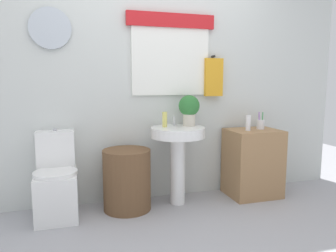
{
  "coord_description": "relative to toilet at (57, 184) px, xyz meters",
  "views": [
    {
      "loc": [
        -0.79,
        -2.11,
        1.23
      ],
      "look_at": [
        0.08,
        0.8,
        0.81
      ],
      "focal_mm": 34.13,
      "sensor_mm": 36.0,
      "label": 1
    }
  ],
  "objects": [
    {
      "name": "ground_plane",
      "position": [
        0.96,
        -0.88,
        -0.3
      ],
      "size": [
        8.0,
        8.0,
        0.0
      ],
      "primitive_type": "plane",
      "color": "#A3A3A8"
    },
    {
      "name": "back_wall",
      "position": [
        0.96,
        0.26,
        1.0
      ],
      "size": [
        4.4,
        0.18,
        2.6
      ],
      "color": "silver",
      "rests_on": "ground_plane"
    },
    {
      "name": "toilet",
      "position": [
        0.0,
        0.0,
        0.0
      ],
      "size": [
        0.38,
        0.51,
        0.79
      ],
      "color": "white",
      "rests_on": "ground_plane"
    },
    {
      "name": "laundry_hamper",
      "position": [
        0.64,
        -0.03,
        -0.01
      ],
      "size": [
        0.46,
        0.46,
        0.59
      ],
      "primitive_type": "cylinder",
      "color": "brown",
      "rests_on": "ground_plane"
    },
    {
      "name": "pedestal_sink",
      "position": [
        1.16,
        -0.03,
        0.3
      ],
      "size": [
        0.54,
        0.54,
        0.78
      ],
      "color": "white",
      "rests_on": "ground_plane"
    },
    {
      "name": "faucet",
      "position": [
        1.16,
        0.09,
        0.53
      ],
      "size": [
        0.03,
        0.03,
        0.1
      ],
      "primitive_type": "cylinder",
      "color": "silver",
      "rests_on": "pedestal_sink"
    },
    {
      "name": "wooden_cabinet",
      "position": [
        2.01,
        -0.03,
        0.06
      ],
      "size": [
        0.54,
        0.44,
        0.72
      ],
      "primitive_type": "cube",
      "color": "#9E754C",
      "rests_on": "ground_plane"
    },
    {
      "name": "soap_bottle",
      "position": [
        1.04,
        0.02,
        0.56
      ],
      "size": [
        0.05,
        0.05,
        0.15
      ],
      "primitive_type": "cylinder",
      "color": "#DBD166",
      "rests_on": "pedestal_sink"
    },
    {
      "name": "potted_plant",
      "position": [
        1.3,
        0.03,
        0.66
      ],
      "size": [
        0.21,
        0.21,
        0.31
      ],
      "color": "beige",
      "rests_on": "pedestal_sink"
    },
    {
      "name": "lotion_bottle",
      "position": [
        1.92,
        -0.07,
        0.5
      ],
      "size": [
        0.05,
        0.05,
        0.16
      ],
      "primitive_type": "cylinder",
      "color": "white",
      "rests_on": "wooden_cabinet"
    },
    {
      "name": "toothbrush_cup",
      "position": [
        2.11,
        -0.01,
        0.47
      ],
      "size": [
        0.08,
        0.08,
        0.19
      ],
      "color": "silver",
      "rests_on": "wooden_cabinet"
    }
  ]
}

